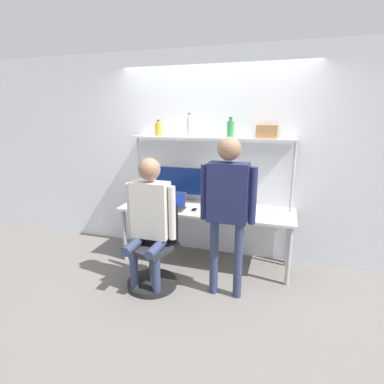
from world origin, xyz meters
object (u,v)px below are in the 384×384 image
at_px(bottle_amber, 158,129).
at_px(storage_box, 267,132).
at_px(cell_phone, 194,210).
at_px(person_standing, 228,198).
at_px(bottle_green, 230,129).
at_px(monitor, 179,182).
at_px(office_chair, 154,260).
at_px(laptop, 172,204).
at_px(bottle_clear, 189,127).
at_px(person_seated, 150,213).

relative_size(bottle_amber, storage_box, 0.84).
distance_m(cell_phone, bottle_amber, 1.17).
xyz_separation_m(person_standing, bottle_green, (-0.15, 0.86, 0.64)).
height_order(monitor, person_standing, person_standing).
xyz_separation_m(office_chair, storage_box, (1.10, 0.89, 1.40)).
height_order(laptop, bottle_amber, bottle_amber).
height_order(bottle_green, storage_box, bottle_green).
xyz_separation_m(monitor, bottle_clear, (0.15, 0.00, 0.73)).
bearing_deg(person_seated, office_chair, 74.54).
xyz_separation_m(monitor, laptop, (0.02, -0.31, -0.22)).
bearing_deg(monitor, laptop, -87.05).
bearing_deg(cell_phone, bottle_amber, 151.92).
distance_m(laptop, bottle_green, 1.18).
bearing_deg(bottle_green, monitor, -179.79).
relative_size(person_seated, person_standing, 0.86).
bearing_deg(person_seated, cell_phone, 63.61).
relative_size(laptop, bottle_green, 1.46).
height_order(cell_phone, bottle_clear, bottle_clear).
height_order(laptop, person_seated, person_seated).
relative_size(office_chair, person_seated, 0.65).
height_order(bottle_clear, storage_box, bottle_clear).
xyz_separation_m(bottle_clear, storage_box, (0.97, 0.00, -0.05)).
xyz_separation_m(person_seated, bottle_green, (0.68, 0.94, 0.85)).
distance_m(monitor, person_standing, 1.19).
height_order(person_standing, storage_box, storage_box).
relative_size(laptop, cell_phone, 2.37).
height_order(bottle_amber, bottle_green, bottle_green).
relative_size(cell_phone, office_chair, 0.16).
distance_m(laptop, storage_box, 1.46).
bearing_deg(bottle_green, cell_phone, -139.67).
height_order(cell_phone, bottle_amber, bottle_amber).
bearing_deg(person_standing, bottle_clear, 128.26).
distance_m(person_seated, storage_box, 1.67).
bearing_deg(monitor, person_seated, -89.78).
xyz_separation_m(bottle_amber, bottle_green, (0.95, 0.00, 0.02)).
relative_size(cell_phone, person_standing, 0.09).
bearing_deg(laptop, storage_box, 15.62).
bearing_deg(bottle_green, storage_box, 0.00).
height_order(person_standing, bottle_amber, bottle_amber).
distance_m(person_seated, bottle_clear, 1.29).
bearing_deg(storage_box, bottle_amber, -180.00).
distance_m(bottle_green, storage_box, 0.44).
bearing_deg(bottle_amber, cell_phone, -28.08).
relative_size(bottle_clear, bottle_green, 1.20).
distance_m(monitor, bottle_amber, 0.75).
xyz_separation_m(bottle_green, storage_box, (0.44, 0.00, -0.02)).
height_order(person_seated, bottle_green, bottle_green).
distance_m(person_seated, bottle_amber, 1.28).
height_order(laptop, person_standing, person_standing).
relative_size(cell_phone, bottle_green, 0.62).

